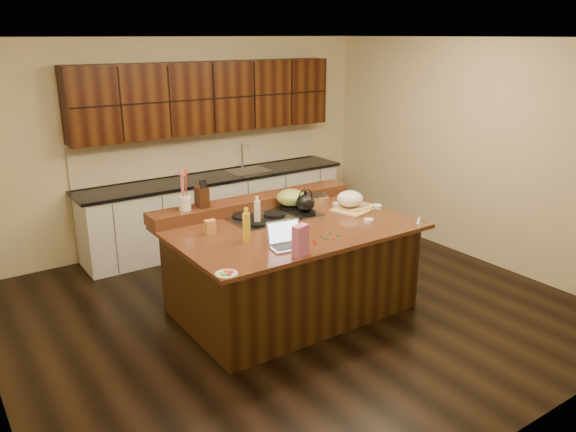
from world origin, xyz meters
TOP-DOWN VIEW (x-y plane):
  - room at (0.00, 0.00)m, footprint 5.52×5.02m
  - island at (0.00, 0.00)m, footprint 2.40×1.60m
  - back_ledge at (0.00, 0.70)m, footprint 2.40×0.30m
  - cooktop at (0.00, 0.30)m, footprint 0.92×0.52m
  - back_counter at (0.30, 2.23)m, footprint 3.70×0.66m
  - kettle at (0.30, 0.17)m, footprint 0.22×0.22m
  - green_bowl at (0.30, 0.43)m, footprint 0.32×0.32m
  - laptop at (-0.37, -0.46)m, footprint 0.36×0.31m
  - oil_bottle at (-0.60, -0.16)m, footprint 0.09×0.09m
  - vinegar_bottle at (-0.28, 0.17)m, footprint 0.08×0.08m
  - wooden_tray at (0.85, 0.08)m, footprint 0.57×0.48m
  - ramekin_a at (0.67, -0.40)m, footprint 0.11×0.11m
  - ramekin_b at (0.77, 0.22)m, footprint 0.13×0.13m
  - ramekin_c at (1.08, -0.09)m, footprint 0.10×0.10m
  - strainer_bowl at (0.66, 0.43)m, footprint 0.31×0.31m
  - kitchen_timer at (1.11, -0.67)m, footprint 0.08×0.08m
  - pink_bag at (-0.40, -0.72)m, footprint 0.16×0.12m
  - candy_plate at (-1.11, -0.71)m, footprint 0.24×0.24m
  - package_box at (-0.78, 0.21)m, footprint 0.10×0.07m
  - utensil_crock at (-0.81, 0.70)m, footprint 0.14×0.14m
  - knife_block at (-0.62, 0.70)m, footprint 0.12×0.18m
  - gumdrop_0 at (-0.21, -0.50)m, footprint 0.02×0.02m
  - gumdrop_1 at (0.16, -0.42)m, footprint 0.02×0.02m
  - gumdrop_2 at (-0.13, -0.57)m, footprint 0.02×0.02m
  - gumdrop_3 at (0.03, -0.52)m, footprint 0.02×0.02m
  - gumdrop_4 at (-0.15, -0.45)m, footprint 0.02×0.02m
  - gumdrop_5 at (-0.15, -0.51)m, footprint 0.02×0.02m
  - gumdrop_6 at (0.08, -0.58)m, footprint 0.02×0.02m
  - gumdrop_7 at (0.17, -0.52)m, footprint 0.02×0.02m
  - gumdrop_8 at (-0.10, -0.52)m, footprint 0.02×0.02m
  - gumdrop_9 at (0.04, -0.43)m, footprint 0.02×0.02m
  - gumdrop_10 at (-0.19, -0.52)m, footprint 0.02×0.02m

SIDE VIEW (x-z plane):
  - island at x=0.00m, z-range 0.00..0.92m
  - candy_plate at x=-1.11m, z-range 0.92..0.93m
  - gumdrop_0 at x=-0.21m, z-range 0.92..0.94m
  - gumdrop_1 at x=0.16m, z-range 0.92..0.94m
  - gumdrop_2 at x=-0.13m, z-range 0.92..0.94m
  - gumdrop_3 at x=0.03m, z-range 0.92..0.94m
  - gumdrop_4 at x=-0.15m, z-range 0.92..0.94m
  - gumdrop_5 at x=-0.15m, z-range 0.92..0.94m
  - gumdrop_6 at x=0.08m, z-range 0.92..0.94m
  - gumdrop_7 at x=0.17m, z-range 0.92..0.94m
  - gumdrop_8 at x=-0.10m, z-range 0.92..0.94m
  - gumdrop_9 at x=0.04m, z-range 0.92..0.94m
  - gumdrop_10 at x=-0.19m, z-range 0.92..0.94m
  - cooktop at x=0.00m, z-range 0.91..0.96m
  - ramekin_a at x=0.67m, z-range 0.92..0.96m
  - ramekin_b at x=0.77m, z-range 0.92..0.96m
  - ramekin_c at x=1.08m, z-range 0.92..0.96m
  - kitchen_timer at x=1.11m, z-range 0.92..0.99m
  - strainer_bowl at x=0.66m, z-range 0.92..1.01m
  - back_ledge at x=0.00m, z-range 0.92..1.04m
  - laptop at x=-0.37m, z-range 0.87..1.09m
  - back_counter at x=0.30m, z-range -0.22..2.18m
  - package_box at x=-0.78m, z-range 0.92..1.06m
  - wooden_tray at x=0.85m, z-range 0.91..1.11m
  - vinegar_bottle at x=-0.28m, z-range 0.92..1.17m
  - green_bowl at x=0.30m, z-range 0.97..1.14m
  - oil_bottle at x=-0.60m, z-range 0.92..1.19m
  - kettle at x=0.30m, z-range 0.97..1.15m
  - pink_bag at x=-0.40m, z-range 0.92..1.20m
  - utensil_crock at x=-0.81m, z-range 1.04..1.18m
  - knife_block at x=-0.62m, z-range 1.04..1.25m
  - room at x=0.00m, z-range -0.01..2.71m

